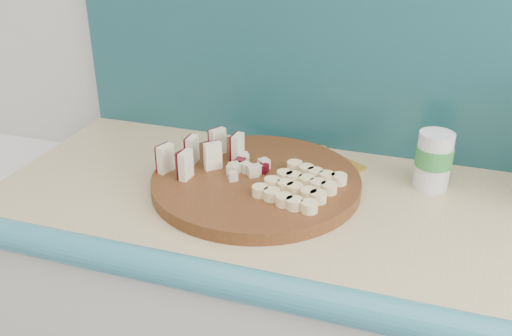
{
  "coord_description": "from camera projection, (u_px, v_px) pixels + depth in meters",
  "views": [
    {
      "loc": [
        -0.11,
        0.5,
        1.5
      ],
      "look_at": [
        -0.45,
        1.52,
        0.96
      ],
      "focal_mm": 40.0,
      "sensor_mm": 36.0,
      "label": 1
    }
  ],
  "objects": [
    {
      "name": "canister",
      "position": [
        434.0,
        159.0,
        1.2
      ],
      "size": [
        0.08,
        0.08,
        0.13
      ],
      "rotation": [
        0.0,
        0.0,
        -0.39
      ],
      "color": "silver",
      "rests_on": "kitchen_counter"
    },
    {
      "name": "banana_slices",
      "position": [
        301.0,
        186.0,
        1.16
      ],
      "size": [
        0.17,
        0.19,
        0.02
      ],
      "color": "#FEDF9B",
      "rests_on": "cutting_board"
    },
    {
      "name": "banana_peel",
      "position": [
        321.0,
        155.0,
        1.37
      ],
      "size": [
        0.19,
        0.16,
        0.01
      ],
      "rotation": [
        0.0,
        0.0,
        0.33
      ],
      "color": "gold",
      "rests_on": "kitchen_counter"
    },
    {
      "name": "cutting_board",
      "position": [
        256.0,
        182.0,
        1.22
      ],
      "size": [
        0.55,
        0.55,
        0.03
      ],
      "primitive_type": "cylinder",
      "rotation": [
        0.0,
        0.0,
        -0.27
      ],
      "color": "#49280F",
      "rests_on": "kitchen_counter"
    },
    {
      "name": "apple_wedges",
      "position": [
        202.0,
        153.0,
        1.25
      ],
      "size": [
        0.16,
        0.18,
        0.06
      ],
      "color": "#F2ECC2",
      "rests_on": "cutting_board"
    },
    {
      "name": "apple_chunks",
      "position": [
        245.0,
        168.0,
        1.23
      ],
      "size": [
        0.07,
        0.07,
        0.02
      ],
      "color": "beige",
      "rests_on": "cutting_board"
    }
  ]
}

